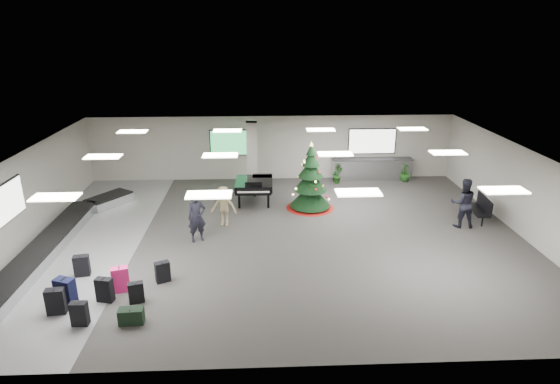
{
  "coord_description": "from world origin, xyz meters",
  "views": [
    {
      "loc": [
        -0.63,
        -15.72,
        7.38
      ],
      "look_at": [
        0.11,
        1.0,
        1.4
      ],
      "focal_mm": 30.0,
      "sensor_mm": 36.0,
      "label": 1
    }
  ],
  "objects_px": {
    "bench": "(481,207)",
    "traveler_a": "(197,217)",
    "grand_piano": "(254,185)",
    "pink_suitcase": "(120,279)",
    "potted_plant_right": "(406,172)",
    "traveler_b": "(224,206)",
    "baggage_carousel": "(61,236)",
    "traveler_bench": "(463,203)",
    "christmas_tree": "(310,186)",
    "potted_plant_left": "(338,175)",
    "service_counter": "(372,169)"
  },
  "relations": [
    {
      "from": "grand_piano",
      "to": "traveler_b",
      "type": "distance_m",
      "value": 2.7
    },
    {
      "from": "grand_piano",
      "to": "service_counter",
      "type": "bearing_deg",
      "value": 28.4
    },
    {
      "from": "pink_suitcase",
      "to": "service_counter",
      "type": "bearing_deg",
      "value": 30.14
    },
    {
      "from": "service_counter",
      "to": "potted_plant_right",
      "type": "xyz_separation_m",
      "value": [
        1.63,
        -0.37,
        -0.09
      ]
    },
    {
      "from": "baggage_carousel",
      "to": "potted_plant_left",
      "type": "distance_m",
      "value": 12.64
    },
    {
      "from": "pink_suitcase",
      "to": "traveler_b",
      "type": "bearing_deg",
      "value": 43.88
    },
    {
      "from": "potted_plant_left",
      "to": "potted_plant_right",
      "type": "xyz_separation_m",
      "value": [
        3.43,
        0.21,
        0.03
      ]
    },
    {
      "from": "potted_plant_right",
      "to": "traveler_a",
      "type": "bearing_deg",
      "value": -145.84
    },
    {
      "from": "christmas_tree",
      "to": "potted_plant_left",
      "type": "relative_size",
      "value": 3.41
    },
    {
      "from": "pink_suitcase",
      "to": "grand_piano",
      "type": "distance_m",
      "value": 8.11
    },
    {
      "from": "service_counter",
      "to": "traveler_bench",
      "type": "relative_size",
      "value": 2.08
    },
    {
      "from": "bench",
      "to": "traveler_b",
      "type": "height_order",
      "value": "traveler_b"
    },
    {
      "from": "pink_suitcase",
      "to": "bench",
      "type": "distance_m",
      "value": 13.74
    },
    {
      "from": "baggage_carousel",
      "to": "pink_suitcase",
      "type": "relative_size",
      "value": 12.37
    },
    {
      "from": "christmas_tree",
      "to": "bench",
      "type": "distance_m",
      "value": 6.85
    },
    {
      "from": "christmas_tree",
      "to": "bench",
      "type": "height_order",
      "value": "christmas_tree"
    },
    {
      "from": "baggage_carousel",
      "to": "traveler_bench",
      "type": "height_order",
      "value": "traveler_bench"
    },
    {
      "from": "bench",
      "to": "baggage_carousel",
      "type": "bearing_deg",
      "value": -169.67
    },
    {
      "from": "service_counter",
      "to": "bench",
      "type": "relative_size",
      "value": 2.51
    },
    {
      "from": "grand_piano",
      "to": "pink_suitcase",
      "type": "bearing_deg",
      "value": -117.38
    },
    {
      "from": "christmas_tree",
      "to": "potted_plant_right",
      "type": "distance_m",
      "value": 6.2
    },
    {
      "from": "grand_piano",
      "to": "bench",
      "type": "relative_size",
      "value": 1.28
    },
    {
      "from": "pink_suitcase",
      "to": "christmas_tree",
      "type": "height_order",
      "value": "christmas_tree"
    },
    {
      "from": "bench",
      "to": "traveler_a",
      "type": "xyz_separation_m",
      "value": [
        -11.04,
        -1.43,
        0.36
      ]
    },
    {
      "from": "christmas_tree",
      "to": "potted_plant_right",
      "type": "bearing_deg",
      "value": 33.6
    },
    {
      "from": "traveler_a",
      "to": "traveler_b",
      "type": "xyz_separation_m",
      "value": [
        0.86,
        1.34,
        -0.12
      ]
    },
    {
      "from": "pink_suitcase",
      "to": "potted_plant_right",
      "type": "bearing_deg",
      "value": 24.68
    },
    {
      "from": "grand_piano",
      "to": "traveler_a",
      "type": "bearing_deg",
      "value": -116.92
    },
    {
      "from": "traveler_bench",
      "to": "potted_plant_right",
      "type": "distance_m",
      "value": 5.69
    },
    {
      "from": "pink_suitcase",
      "to": "potted_plant_right",
      "type": "height_order",
      "value": "potted_plant_right"
    },
    {
      "from": "grand_piano",
      "to": "potted_plant_right",
      "type": "xyz_separation_m",
      "value": [
        7.54,
        2.69,
        -0.37
      ]
    },
    {
      "from": "traveler_bench",
      "to": "traveler_a",
      "type": "bearing_deg",
      "value": 9.35
    },
    {
      "from": "traveler_a",
      "to": "traveler_bench",
      "type": "height_order",
      "value": "traveler_bench"
    },
    {
      "from": "traveler_b",
      "to": "potted_plant_left",
      "type": "height_order",
      "value": "traveler_b"
    },
    {
      "from": "service_counter",
      "to": "traveler_bench",
      "type": "xyz_separation_m",
      "value": [
        2.11,
        -6.01,
        0.43
      ]
    },
    {
      "from": "traveler_b",
      "to": "traveler_a",
      "type": "bearing_deg",
      "value": -111.34
    },
    {
      "from": "christmas_tree",
      "to": "traveler_b",
      "type": "relative_size",
      "value": 1.83
    },
    {
      "from": "service_counter",
      "to": "grand_piano",
      "type": "bearing_deg",
      "value": -152.61
    },
    {
      "from": "potted_plant_left",
      "to": "potted_plant_right",
      "type": "relative_size",
      "value": 0.94
    },
    {
      "from": "traveler_bench",
      "to": "potted_plant_left",
      "type": "height_order",
      "value": "traveler_bench"
    },
    {
      "from": "baggage_carousel",
      "to": "traveler_b",
      "type": "height_order",
      "value": "traveler_b"
    },
    {
      "from": "potted_plant_left",
      "to": "potted_plant_right",
      "type": "bearing_deg",
      "value": 3.48
    },
    {
      "from": "traveler_a",
      "to": "potted_plant_right",
      "type": "xyz_separation_m",
      "value": [
        9.54,
        6.48,
        -0.46
      ]
    },
    {
      "from": "service_counter",
      "to": "traveler_a",
      "type": "bearing_deg",
      "value": -139.15
    },
    {
      "from": "bench",
      "to": "potted_plant_left",
      "type": "height_order",
      "value": "bench"
    },
    {
      "from": "traveler_b",
      "to": "service_counter",
      "type": "bearing_deg",
      "value": 49.38
    },
    {
      "from": "grand_piano",
      "to": "potted_plant_left",
      "type": "relative_size",
      "value": 2.41
    },
    {
      "from": "christmas_tree",
      "to": "baggage_carousel",
      "type": "bearing_deg",
      "value": -162.47
    },
    {
      "from": "traveler_a",
      "to": "potted_plant_right",
      "type": "relative_size",
      "value": 2.01
    },
    {
      "from": "pink_suitcase",
      "to": "christmas_tree",
      "type": "distance_m",
      "value": 8.96
    }
  ]
}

